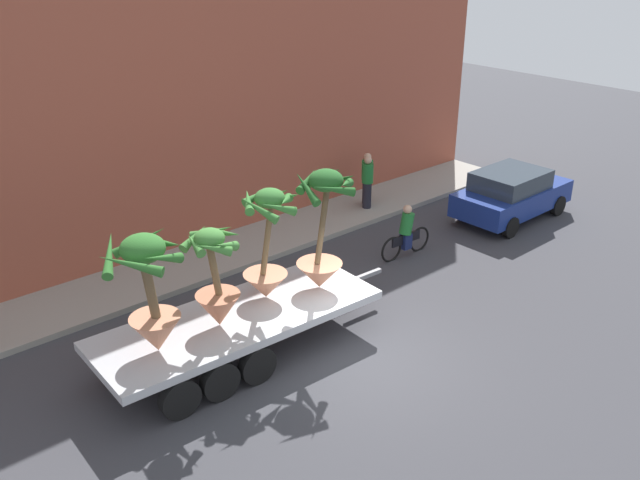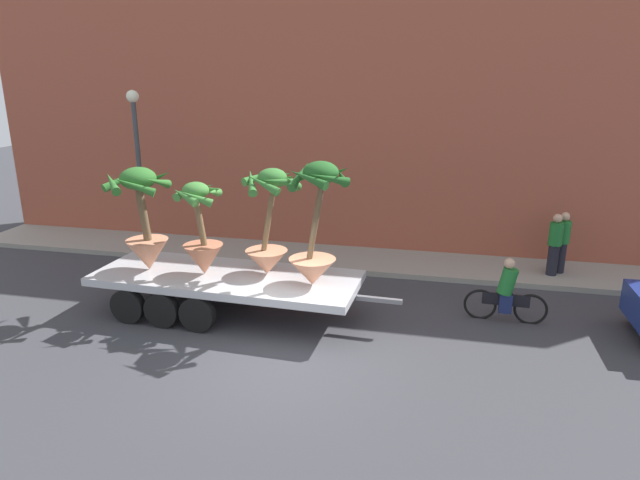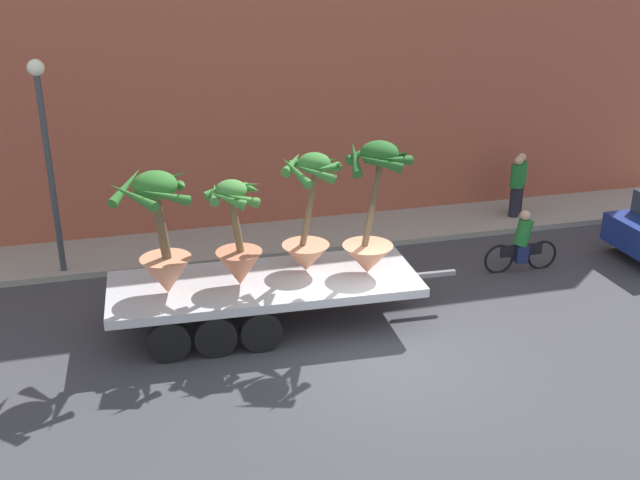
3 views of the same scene
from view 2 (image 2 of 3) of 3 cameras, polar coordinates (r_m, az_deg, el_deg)
ground_plane at (r=11.35m, az=-3.64°, el=-12.02°), size 60.00×60.00×0.00m
sidewalk at (r=16.78m, az=2.23°, el=-1.95°), size 24.00×2.20×0.15m
building_facade at (r=17.60m, az=3.45°, el=13.03°), size 24.00×1.20×8.63m
flatbed_trailer at (r=13.28m, az=-10.57°, el=-4.23°), size 7.19×2.50×0.98m
potted_palm_rear at (r=11.90m, az=-0.43°, el=0.95°), size 1.37×1.37×2.73m
potted_palm_middle at (r=12.63m, az=-5.25°, el=1.26°), size 1.29×1.32×2.47m
potted_palm_front at (r=13.53m, az=-17.60°, el=1.79°), size 1.58×1.72×2.44m
potted_palm_extra at (r=12.96m, az=-12.01°, el=0.42°), size 1.17×1.24×2.15m
cyclist at (r=13.33m, az=18.53°, el=-5.21°), size 1.84×0.36×1.54m
pedestrian_near_gate at (r=16.27m, az=22.88°, el=-0.33°), size 0.36×0.36×1.71m
pedestrian_far_left at (r=16.56m, az=23.53°, el=-0.12°), size 0.36×0.36×1.71m
street_lamp at (r=17.42m, az=-18.14°, el=8.62°), size 0.36×0.36×4.83m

